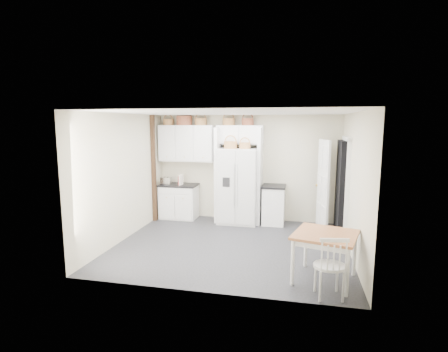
# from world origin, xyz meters

# --- Properties ---
(floor) EXTENTS (4.50, 4.50, 0.00)m
(floor) POSITION_xyz_m (0.00, 0.00, 0.00)
(floor) COLOR black
(floor) RESTS_ON ground
(ceiling) EXTENTS (4.50, 4.50, 0.00)m
(ceiling) POSITION_xyz_m (0.00, 0.00, 2.60)
(ceiling) COLOR white
(ceiling) RESTS_ON wall_back
(wall_back) EXTENTS (4.50, 0.00, 4.50)m
(wall_back) POSITION_xyz_m (0.00, 2.00, 1.30)
(wall_back) COLOR beige
(wall_back) RESTS_ON floor
(wall_left) EXTENTS (0.00, 4.00, 4.00)m
(wall_left) POSITION_xyz_m (-2.25, 0.00, 1.30)
(wall_left) COLOR beige
(wall_left) RESTS_ON floor
(wall_right) EXTENTS (0.00, 4.00, 4.00)m
(wall_right) POSITION_xyz_m (2.25, 0.00, 1.30)
(wall_right) COLOR beige
(wall_right) RESTS_ON floor
(refrigerator) EXTENTS (0.94, 0.75, 1.81)m
(refrigerator) POSITION_xyz_m (-0.15, 1.64, 0.91)
(refrigerator) COLOR silver
(refrigerator) RESTS_ON floor
(base_cab_left) EXTENTS (0.90, 0.57, 0.84)m
(base_cab_left) POSITION_xyz_m (-1.69, 1.70, 0.42)
(base_cab_left) COLOR white
(base_cab_left) RESTS_ON floor
(base_cab_right) EXTENTS (0.51, 0.61, 0.90)m
(base_cab_right) POSITION_xyz_m (0.70, 1.70, 0.45)
(base_cab_right) COLOR white
(base_cab_right) RESTS_ON floor
(dining_table) EXTENTS (1.10, 1.10, 0.75)m
(dining_table) POSITION_xyz_m (1.70, -1.22, 0.37)
(dining_table) COLOR #A1582C
(dining_table) RESTS_ON floor
(windsor_chair) EXTENTS (0.51, 0.47, 0.91)m
(windsor_chair) POSITION_xyz_m (1.73, -1.75, 0.45)
(windsor_chair) COLOR white
(windsor_chair) RESTS_ON floor
(counter_left) EXTENTS (0.94, 0.61, 0.04)m
(counter_left) POSITION_xyz_m (-1.69, 1.70, 0.85)
(counter_left) COLOR black
(counter_left) RESTS_ON base_cab_left
(counter_right) EXTENTS (0.55, 0.65, 0.04)m
(counter_right) POSITION_xyz_m (0.70, 1.70, 0.92)
(counter_right) COLOR black
(counter_right) RESTS_ON base_cab_right
(toaster) EXTENTS (0.27, 0.17, 0.18)m
(toaster) POSITION_xyz_m (-1.99, 1.61, 0.96)
(toaster) COLOR silver
(toaster) RESTS_ON counter_left
(cookbook_red) EXTENTS (0.05, 0.15, 0.22)m
(cookbook_red) POSITION_xyz_m (-1.64, 1.62, 0.99)
(cookbook_red) COLOR maroon
(cookbook_red) RESTS_ON counter_left
(cookbook_cream) EXTENTS (0.06, 0.18, 0.26)m
(cookbook_cream) POSITION_xyz_m (-1.60, 1.62, 1.00)
(cookbook_cream) COLOR white
(cookbook_cream) RESTS_ON counter_left
(basket_upper_a) EXTENTS (0.26, 0.26, 0.15)m
(basket_upper_a) POSITION_xyz_m (-1.98, 1.83, 2.42)
(basket_upper_a) COLOR olive
(basket_upper_a) RESTS_ON upper_cabinet
(basket_upper_b) EXTENTS (0.39, 0.39, 0.23)m
(basket_upper_b) POSITION_xyz_m (-1.56, 1.83, 2.46)
(basket_upper_b) COLOR brown
(basket_upper_b) RESTS_ON upper_cabinet
(basket_upper_c) EXTENTS (0.30, 0.30, 0.17)m
(basket_upper_c) POSITION_xyz_m (-1.13, 1.83, 2.44)
(basket_upper_c) COLOR olive
(basket_upper_c) RESTS_ON upper_cabinet
(basket_bridge_a) EXTENTS (0.30, 0.30, 0.17)m
(basket_bridge_a) POSITION_xyz_m (-0.43, 1.83, 2.43)
(basket_bridge_a) COLOR olive
(basket_bridge_a) RESTS_ON bridge_cabinet
(basket_bridge_b) EXTENTS (0.29, 0.29, 0.16)m
(basket_bridge_b) POSITION_xyz_m (0.03, 1.83, 2.43)
(basket_bridge_b) COLOR brown
(basket_bridge_b) RESTS_ON bridge_cabinet
(basket_fridge_a) EXTENTS (0.31, 0.31, 0.17)m
(basket_fridge_a) POSITION_xyz_m (-0.33, 1.54, 1.90)
(basket_fridge_a) COLOR olive
(basket_fridge_a) RESTS_ON refrigerator
(basket_fridge_b) EXTENTS (0.26, 0.26, 0.14)m
(basket_fridge_b) POSITION_xyz_m (0.01, 1.54, 1.88)
(basket_fridge_b) COLOR olive
(basket_fridge_b) RESTS_ON refrigerator
(upper_cabinet) EXTENTS (1.40, 0.34, 0.90)m
(upper_cabinet) POSITION_xyz_m (-1.50, 1.83, 1.90)
(upper_cabinet) COLOR white
(upper_cabinet) RESTS_ON wall_back
(bridge_cabinet) EXTENTS (1.12, 0.34, 0.45)m
(bridge_cabinet) POSITION_xyz_m (-0.15, 1.83, 2.12)
(bridge_cabinet) COLOR white
(bridge_cabinet) RESTS_ON wall_back
(fridge_panel_left) EXTENTS (0.08, 0.60, 2.30)m
(fridge_panel_left) POSITION_xyz_m (-0.66, 1.70, 1.15)
(fridge_panel_left) COLOR white
(fridge_panel_left) RESTS_ON floor
(fridge_panel_right) EXTENTS (0.08, 0.60, 2.30)m
(fridge_panel_right) POSITION_xyz_m (0.36, 1.70, 1.15)
(fridge_panel_right) COLOR white
(fridge_panel_right) RESTS_ON floor
(trim_post) EXTENTS (0.09, 0.09, 2.60)m
(trim_post) POSITION_xyz_m (-2.20, 1.35, 1.30)
(trim_post) COLOR #352012
(trim_post) RESTS_ON floor
(doorway_void) EXTENTS (0.18, 0.85, 2.05)m
(doorway_void) POSITION_xyz_m (2.16, 1.00, 1.02)
(doorway_void) COLOR black
(doorway_void) RESTS_ON floor
(door_slab) EXTENTS (0.21, 0.79, 2.05)m
(door_slab) POSITION_xyz_m (1.80, 1.33, 1.02)
(door_slab) COLOR white
(door_slab) RESTS_ON floor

